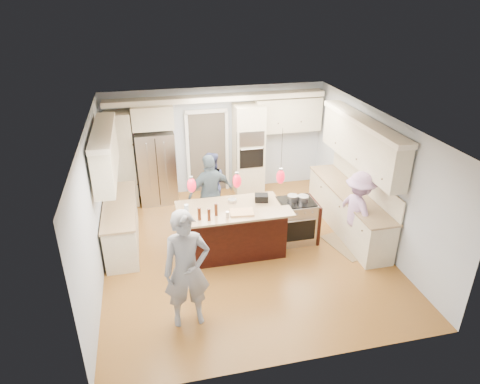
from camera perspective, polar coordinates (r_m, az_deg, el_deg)
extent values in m
plane|color=#945F28|center=(8.86, 0.51, -7.68)|extent=(6.00, 6.00, 0.00)
cube|color=#B2BCC6|center=(10.91, -3.12, 6.90)|extent=(5.50, 0.04, 2.70)
cube|color=#B2BCC6|center=(5.74, 7.64, -12.56)|extent=(5.50, 0.04, 2.70)
cube|color=#B2BCC6|center=(8.07, -18.82, -1.68)|extent=(0.04, 6.00, 2.70)
cube|color=#B2BCC6|center=(9.17, 17.52, 1.87)|extent=(0.04, 6.00, 2.70)
cube|color=white|center=(7.70, 0.59, 9.30)|extent=(5.50, 6.00, 0.04)
cube|color=#B7B7BC|center=(10.60, -11.01, 3.25)|extent=(0.90, 0.70, 1.80)
cube|color=beige|center=(10.82, 1.14, 5.64)|extent=(0.72, 0.64, 2.30)
cube|color=black|center=(10.39, 1.60, 7.10)|extent=(0.60, 0.02, 0.35)
cube|color=black|center=(10.56, 1.56, 4.53)|extent=(0.60, 0.02, 0.50)
cylinder|color=#B7B7BC|center=(10.44, 1.63, 5.74)|extent=(0.55, 0.02, 0.02)
cube|color=beige|center=(10.58, -15.47, 4.19)|extent=(0.60, 0.58, 2.30)
cube|color=beige|center=(10.25, -11.62, 9.83)|extent=(0.95, 0.58, 0.55)
cube|color=beige|center=(11.00, 6.39, 10.20)|extent=(1.70, 0.35, 0.85)
cube|color=beige|center=(10.41, -3.08, 12.44)|extent=(5.30, 0.38, 0.12)
cube|color=#4C443A|center=(10.97, -4.37, 5.29)|extent=(0.90, 0.06, 2.10)
cube|color=white|center=(10.60, -4.53, 10.69)|extent=(1.04, 0.06, 0.10)
cube|color=beige|center=(9.63, 14.14, -2.54)|extent=(0.60, 3.00, 0.88)
cube|color=tan|center=(9.43, 14.44, -0.08)|extent=(0.64, 3.05, 0.04)
cube|color=beige|center=(9.08, 15.87, 6.14)|extent=(0.35, 3.00, 0.85)
cube|color=beige|center=(8.93, 16.19, 9.03)|extent=(0.37, 3.10, 0.10)
cube|color=beige|center=(9.16, -15.49, -4.26)|extent=(0.60, 2.20, 0.88)
cube|color=tan|center=(8.95, -15.83, -1.71)|extent=(0.64, 2.25, 0.04)
cube|color=beige|center=(8.53, -17.50, 4.66)|extent=(0.35, 2.20, 0.85)
cube|color=beige|center=(8.38, -17.87, 7.72)|extent=(0.37, 2.30, 0.10)
cube|color=black|center=(8.70, -1.32, -4.93)|extent=(2.00, 1.00, 0.88)
cube|color=tan|center=(8.47, -1.35, -2.26)|extent=(2.10, 1.10, 0.04)
cube|color=black|center=(8.18, -0.53, -6.29)|extent=(2.00, 0.12, 1.08)
cube|color=tan|center=(7.78, -0.32, -3.34)|extent=(2.10, 0.42, 0.04)
cube|color=black|center=(8.71, 2.88, -0.78)|extent=(0.31, 0.27, 0.14)
cube|color=#B7B7BC|center=(9.03, 7.31, -3.84)|extent=(0.76, 0.66, 0.90)
cube|color=black|center=(8.79, 8.02, -5.17)|extent=(0.65, 0.01, 0.45)
cube|color=black|center=(8.81, 7.47, -1.24)|extent=(0.72, 0.59, 0.02)
cube|color=black|center=(9.17, 9.72, -3.59)|extent=(0.06, 0.71, 0.88)
cylinder|color=black|center=(7.18, -6.68, 4.70)|extent=(0.01, 0.01, 0.75)
ellipsoid|color=red|center=(7.38, -6.47, 0.90)|extent=(0.15, 0.15, 0.26)
cylinder|color=black|center=(7.29, -0.41, 5.23)|extent=(0.01, 0.01, 0.75)
ellipsoid|color=red|center=(7.50, -0.40, 1.48)|extent=(0.15, 0.15, 0.26)
cylinder|color=black|center=(7.50, 5.60, 5.69)|extent=(0.01, 0.01, 0.75)
ellipsoid|color=red|center=(7.69, 5.43, 2.02)|extent=(0.15, 0.15, 0.26)
imported|color=gray|center=(6.66, -7.11, -10.28)|extent=(0.74, 0.50, 1.98)
imported|color=#2A3052|center=(9.78, -3.95, 0.96)|extent=(0.86, 0.72, 1.57)
imported|color=slate|center=(9.20, -3.95, -0.14)|extent=(1.09, 0.68, 1.74)
imported|color=#BB91C3|center=(8.84, 15.52, -2.50)|extent=(0.82, 1.18, 1.67)
cube|color=olive|center=(9.29, 14.36, -6.80)|extent=(0.97, 1.22, 0.01)
cylinder|color=silver|center=(7.57, -7.11, -2.81)|extent=(0.09, 0.09, 0.33)
cylinder|color=#3F1A0B|center=(7.62, -5.45, -2.91)|extent=(0.07, 0.07, 0.25)
cylinder|color=#3F1A0B|center=(7.59, -4.16, -3.02)|extent=(0.08, 0.08, 0.23)
cylinder|color=#3F1A0B|center=(7.74, -3.21, -2.34)|extent=(0.06, 0.06, 0.24)
cylinder|color=#B7B7BC|center=(7.69, -1.69, -3.04)|extent=(0.08, 0.08, 0.12)
cube|color=tan|center=(7.85, 0.23, -2.73)|extent=(0.46, 0.35, 0.03)
cylinder|color=#B7B7BC|center=(8.78, 7.03, -0.81)|extent=(0.22, 0.22, 0.13)
cylinder|color=#B7B7BC|center=(8.81, 8.40, -0.83)|extent=(0.22, 0.22, 0.11)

